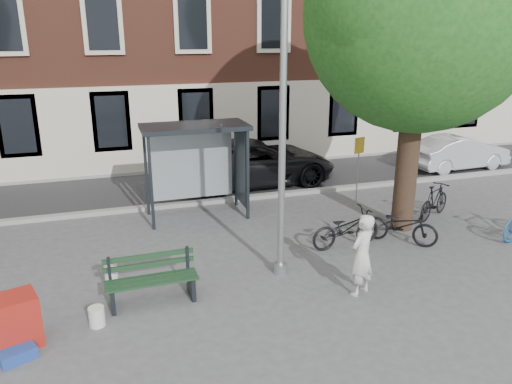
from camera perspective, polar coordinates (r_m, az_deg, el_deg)
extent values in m
plane|color=#4C4C4F|center=(10.95, 2.78, -9.27)|extent=(90.00, 90.00, 0.00)
cube|color=#28282B|center=(17.21, -5.37, 0.94)|extent=(40.00, 4.00, 0.01)
cube|color=gray|center=(15.34, -3.74, -0.92)|extent=(40.00, 0.25, 0.12)
cube|color=gray|center=(19.08, -6.69, 2.76)|extent=(40.00, 0.25, 0.12)
cylinder|color=#9EA0A3|center=(9.95, 3.04, 6.31)|extent=(0.14, 0.14, 6.00)
cylinder|color=#9EA0A3|center=(10.89, 2.79, -8.70)|extent=(0.28, 0.28, 0.24)
cylinder|color=black|center=(13.38, 16.86, 2.86)|extent=(0.56, 0.56, 3.40)
sphere|color=#1B4E17|center=(12.98, 18.39, 18.83)|extent=(5.60, 5.60, 5.60)
cube|color=#1E2328|center=(13.11, -11.91, 0.89)|extent=(0.08, 0.08, 2.50)
cube|color=#1E2328|center=(13.59, -0.96, 1.88)|extent=(0.08, 0.08, 2.50)
cube|color=#1E2328|center=(14.26, -12.45, 2.23)|extent=(0.08, 0.08, 2.50)
cube|color=#1E2328|center=(14.70, -2.32, 3.11)|extent=(0.08, 0.08, 2.50)
cube|color=#1E2328|center=(13.56, -7.04, 7.41)|extent=(2.85, 1.45, 0.12)
cube|color=#8C999E|center=(14.39, -7.33, 3.16)|extent=(2.34, 0.04, 2.00)
cube|color=#1E2328|center=(14.11, -1.67, 3.01)|extent=(0.12, 1.14, 2.12)
cube|color=#D84C19|center=(14.13, -1.40, 3.03)|extent=(0.02, 0.90, 1.62)
imported|color=silver|center=(10.00, 12.00, -7.07)|extent=(0.73, 0.64, 1.68)
cube|color=#1E2328|center=(9.93, -16.10, -11.58)|extent=(0.09, 0.55, 0.45)
cube|color=#1E2328|center=(10.06, -7.43, -10.55)|extent=(0.09, 0.55, 0.45)
cube|color=#19371E|center=(9.69, -11.67, -10.32)|extent=(1.75, 0.16, 0.04)
cube|color=#19371E|center=(9.85, -11.82, -9.84)|extent=(1.75, 0.16, 0.04)
cube|color=#19371E|center=(10.01, -11.96, -9.38)|extent=(1.75, 0.16, 0.04)
cube|color=#19371E|center=(10.01, -12.11, -8.11)|extent=(1.75, 0.09, 0.10)
cube|color=#19371E|center=(9.94, -12.18, -7.18)|extent=(1.75, 0.09, 0.10)
imported|color=black|center=(12.22, 10.26, -4.10)|extent=(1.86, 0.78, 0.95)
imported|color=black|center=(12.74, 16.21, -3.67)|extent=(1.74, 1.66, 0.94)
imported|color=black|center=(14.75, 19.72, -0.98)|extent=(1.65, 1.19, 0.98)
imported|color=black|center=(16.97, -0.21, 3.47)|extent=(5.68, 2.83, 1.54)
imported|color=#B8BCC1|center=(20.38, 22.16, 4.21)|extent=(3.97, 1.59, 1.28)
cube|color=maroon|center=(9.33, -26.36, -13.28)|extent=(1.04, 0.85, 0.90)
cube|color=#1F3F92|center=(9.18, -25.67, -16.30)|extent=(0.67, 0.59, 0.20)
cylinder|color=silver|center=(11.07, -16.25, -8.64)|extent=(0.37, 0.37, 0.36)
cylinder|color=silver|center=(9.52, -17.74, -13.40)|extent=(0.32, 0.32, 0.36)
cylinder|color=#9EA0A3|center=(15.05, 11.55, 2.13)|extent=(0.04, 0.04, 2.01)
cube|color=gold|center=(14.85, 11.74, 5.23)|extent=(0.35, 0.13, 0.47)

